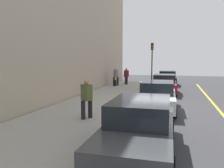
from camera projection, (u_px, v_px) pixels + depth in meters
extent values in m
plane|color=#333335|center=(157.00, 109.00, 12.36)|extent=(56.00, 56.00, 0.00)
cube|color=#A39E93|center=(99.00, 104.00, 13.24)|extent=(28.00, 4.60, 0.15)
cube|color=gold|center=(221.00, 112.00, 11.49)|extent=(28.00, 0.14, 0.01)
cube|color=white|center=(123.00, 135.00, 7.67)|extent=(8.62, 0.56, 0.22)
cylinder|color=black|center=(176.00, 84.00, 22.43)|extent=(0.65, 0.24, 0.64)
cylinder|color=black|center=(159.00, 83.00, 22.83)|extent=(0.65, 0.24, 0.64)
cylinder|color=black|center=(175.00, 81.00, 24.90)|extent=(0.65, 0.24, 0.64)
cylinder|color=black|center=(160.00, 81.00, 25.30)|extent=(0.65, 0.24, 0.64)
cube|color=navy|center=(167.00, 80.00, 23.83)|extent=(4.18, 1.93, 0.64)
cube|color=black|center=(167.00, 74.00, 23.97)|extent=(2.20, 1.67, 0.60)
cylinder|color=black|center=(176.00, 92.00, 16.31)|extent=(0.65, 0.24, 0.64)
cylinder|color=black|center=(152.00, 92.00, 16.72)|extent=(0.65, 0.24, 0.64)
cylinder|color=black|center=(175.00, 88.00, 18.86)|extent=(0.65, 0.24, 0.64)
cylinder|color=black|center=(154.00, 87.00, 19.27)|extent=(0.65, 0.24, 0.64)
cube|color=maroon|center=(164.00, 86.00, 17.76)|extent=(4.32, 1.91, 0.64)
cube|color=black|center=(164.00, 78.00, 17.90)|extent=(2.26, 1.66, 0.60)
cylinder|color=black|center=(174.00, 111.00, 10.30)|extent=(0.65, 0.24, 0.64)
cylinder|color=black|center=(137.00, 109.00, 10.71)|extent=(0.65, 0.24, 0.64)
cylinder|color=black|center=(173.00, 101.00, 12.96)|extent=(0.65, 0.24, 0.64)
cylinder|color=black|center=(144.00, 99.00, 13.37)|extent=(0.65, 0.24, 0.64)
cube|color=white|center=(157.00, 99.00, 11.81)|extent=(4.50, 1.91, 0.64)
cube|color=black|center=(158.00, 87.00, 11.96)|extent=(2.36, 1.66, 0.60)
cylinder|color=black|center=(93.00, 162.00, 5.17)|extent=(0.64, 0.23, 0.64)
cylinder|color=black|center=(170.00, 129.00, 7.60)|extent=(0.64, 0.23, 0.64)
cylinder|color=black|center=(121.00, 126.00, 8.02)|extent=(0.64, 0.23, 0.64)
cube|color=#383A3D|center=(139.00, 133.00, 6.35)|extent=(4.82, 1.89, 0.64)
cube|color=black|center=(141.00, 110.00, 6.52)|extent=(2.52, 1.65, 0.60)
cylinder|color=black|center=(126.00, 81.00, 23.18)|extent=(0.18, 0.18, 0.78)
cylinder|color=black|center=(127.00, 80.00, 23.51)|extent=(0.18, 0.18, 0.78)
cube|color=maroon|center=(126.00, 74.00, 23.27)|extent=(0.35, 0.48, 0.66)
sphere|color=brown|center=(126.00, 69.00, 23.22)|extent=(0.21, 0.21, 0.21)
cylinder|color=black|center=(114.00, 81.00, 22.20)|extent=(0.19, 0.19, 0.83)
cylinder|color=black|center=(118.00, 81.00, 22.34)|extent=(0.19, 0.19, 0.83)
cube|color=slate|center=(116.00, 73.00, 22.19)|extent=(0.56, 0.53, 0.71)
sphere|color=#D8AD8C|center=(116.00, 69.00, 22.14)|extent=(0.23, 0.23, 0.23)
cylinder|color=black|center=(90.00, 109.00, 9.75)|extent=(0.18, 0.18, 0.79)
cylinder|color=black|center=(83.00, 110.00, 9.49)|extent=(0.18, 0.18, 0.79)
cube|color=brown|center=(87.00, 92.00, 9.55)|extent=(0.48, 0.54, 0.67)
sphere|color=tan|center=(86.00, 82.00, 9.50)|extent=(0.22, 0.22, 0.22)
cylinder|color=#2D2D19|center=(152.00, 67.00, 23.56)|extent=(0.12, 0.12, 3.54)
cube|color=black|center=(152.00, 46.00, 23.34)|extent=(0.26, 0.26, 0.70)
sphere|color=red|center=(152.00, 44.00, 23.17)|extent=(0.14, 0.14, 0.14)
sphere|color=orange|center=(152.00, 46.00, 23.19)|extent=(0.14, 0.14, 0.14)
sphere|color=green|center=(152.00, 49.00, 23.22)|extent=(0.14, 0.14, 0.14)
cube|color=black|center=(115.00, 83.00, 21.87)|extent=(0.34, 0.22, 0.57)
cylinder|color=#4C4C4C|center=(115.00, 78.00, 21.82)|extent=(0.03, 0.03, 0.36)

